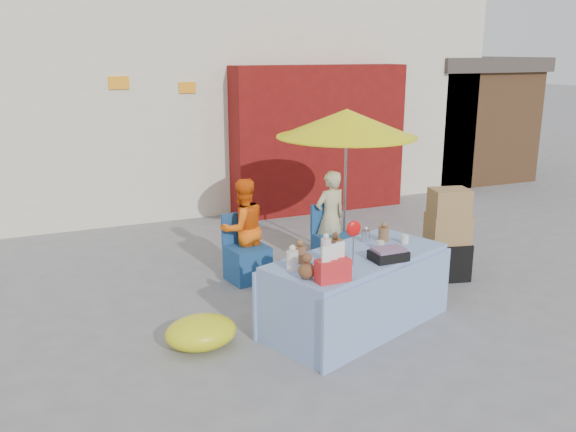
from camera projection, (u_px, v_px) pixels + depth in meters
name	position (u px, v px, depth m)	size (l,w,h in m)	color
ground	(306.00, 317.00, 6.73)	(80.00, 80.00, 0.00)	slate
backdrop	(178.00, 38.00, 12.77)	(14.00, 8.00, 7.80)	silver
market_table	(356.00, 290.00, 6.41)	(2.27, 1.63, 1.25)	#88A6DB
chair_left	(247.00, 261.00, 7.75)	(0.55, 0.54, 0.85)	navy
chair_right	(334.00, 248.00, 8.23)	(0.55, 0.54, 0.85)	navy
vendor_orange	(243.00, 228.00, 7.77)	(0.63, 0.49, 1.29)	#FF620D
vendor_beige	(330.00, 218.00, 8.25)	(0.47, 0.31, 1.30)	#C5B98B
umbrella	(347.00, 124.00, 8.17)	(1.90, 1.90, 2.09)	gray
box_stack	(447.00, 237.00, 7.74)	(0.62, 0.55, 1.18)	black
tarp_bundle	(201.00, 332.00, 6.00)	(0.72, 0.57, 0.32)	yellow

